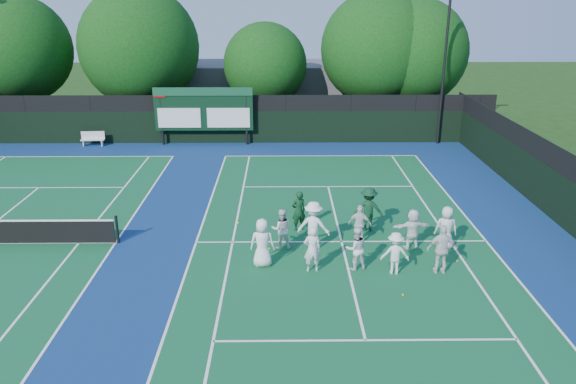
{
  "coord_description": "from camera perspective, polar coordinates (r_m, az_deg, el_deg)",
  "views": [
    {
      "loc": [
        -2.24,
        -18.31,
        8.85
      ],
      "look_at": [
        -2.0,
        3.0,
        1.3
      ],
      "focal_mm": 35.0,
      "sensor_mm": 36.0,
      "label": 1
    }
  ],
  "objects": [
    {
      "name": "court_apron",
      "position": [
        21.57,
        -10.67,
        -5.06
      ],
      "size": [
        34.0,
        32.0,
        0.01
      ],
      "primitive_type": "cube",
      "color": "navy",
      "rests_on": "ground"
    },
    {
      "name": "player_front_3",
      "position": [
        19.01,
        10.83,
        -6.14
      ],
      "size": [
        0.98,
        0.61,
        1.47
      ],
      "primitive_type": "imported",
      "rotation": [
        0.0,
        0.0,
        3.08
      ],
      "color": "white",
      "rests_on": "ground"
    },
    {
      "name": "tree_c",
      "position": [
        38.18,
        -2.1,
        12.6
      ],
      "size": [
        5.52,
        5.52,
        7.18
      ],
      "color": "black",
      "rests_on": "ground"
    },
    {
      "name": "clubhouse",
      "position": [
        42.86,
        -0.32,
        10.31
      ],
      "size": [
        18.0,
        6.0,
        4.0
      ],
      "primitive_type": "cube",
      "color": "#59585E",
      "rests_on": "ground"
    },
    {
      "name": "player_front_0",
      "position": [
        19.16,
        -2.63,
        -5.17
      ],
      "size": [
        0.86,
        0.58,
        1.72
      ],
      "primitive_type": "imported",
      "rotation": [
        0.0,
        0.0,
        3.1
      ],
      "color": "white",
      "rests_on": "ground"
    },
    {
      "name": "player_front_1",
      "position": [
        18.81,
        2.49,
        -5.83
      ],
      "size": [
        0.62,
        0.43,
        1.61
      ],
      "primitive_type": "imported",
      "rotation": [
        0.0,
        0.0,
        3.22
      ],
      "color": "white",
      "rests_on": "ground"
    },
    {
      "name": "player_back_2",
      "position": [
        21.1,
        7.31,
        -3.26
      ],
      "size": [
        0.94,
        0.59,
        1.48
      ],
      "primitive_type": "imported",
      "rotation": [
        0.0,
        0.0,
        2.87
      ],
      "color": "white",
      "rests_on": "ground"
    },
    {
      "name": "near_court",
      "position": [
        21.36,
        5.45,
        -5.04
      ],
      "size": [
        11.05,
        23.85,
        0.01
      ],
      "color": "#12582E",
      "rests_on": "ground"
    },
    {
      "name": "player_front_4",
      "position": [
        19.34,
        15.39,
        -5.64
      ],
      "size": [
        1.02,
        0.45,
        1.72
      ],
      "primitive_type": "imported",
      "rotation": [
        0.0,
        0.0,
        3.11
      ],
      "color": "white",
      "rests_on": "ground"
    },
    {
      "name": "tennis_ball_0",
      "position": [
        20.66,
        -1.91,
        -5.76
      ],
      "size": [
        0.07,
        0.07,
        0.07
      ],
      "primitive_type": "sphere",
      "color": "yellow",
      "rests_on": "ground"
    },
    {
      "name": "tennis_ball_2",
      "position": [
        18.04,
        11.6,
        -10.2
      ],
      "size": [
        0.07,
        0.07,
        0.07
      ],
      "primitive_type": "sphere",
      "color": "yellow",
      "rests_on": "ground"
    },
    {
      "name": "tree_a",
      "position": [
        41.72,
        -25.5,
        12.73
      ],
      "size": [
        6.95,
        6.95,
        8.91
      ],
      "color": "black",
      "rests_on": "ground"
    },
    {
      "name": "coach_right",
      "position": [
        22.17,
        8.18,
        -1.74
      ],
      "size": [
        1.22,
        0.8,
        1.78
      ],
      "primitive_type": "imported",
      "rotation": [
        0.0,
        0.0,
        3.02
      ],
      "color": "#0F371F",
      "rests_on": "ground"
    },
    {
      "name": "player_back_1",
      "position": [
        20.34,
        2.61,
        -3.46
      ],
      "size": [
        1.33,
        0.97,
        1.84
      ],
      "primitive_type": "imported",
      "rotation": [
        0.0,
        0.0,
        2.88
      ],
      "color": "white",
      "rests_on": "ground"
    },
    {
      "name": "light_pole_right",
      "position": [
        35.47,
        15.82,
        14.68
      ],
      "size": [
        1.2,
        0.3,
        10.12
      ],
      "color": "black",
      "rests_on": "ground"
    },
    {
      "name": "tree_e",
      "position": [
        39.11,
        12.87,
        13.4
      ],
      "size": [
        7.03,
        7.03,
        8.71
      ],
      "color": "black",
      "rests_on": "ground"
    },
    {
      "name": "scoreboard",
      "position": [
        34.87,
        -8.59,
        8.28
      ],
      "size": [
        6.0,
        0.21,
        3.55
      ],
      "color": "black",
      "rests_on": "ground"
    },
    {
      "name": "back_fence",
      "position": [
        35.32,
        -6.79,
        7.12
      ],
      "size": [
        34.0,
        0.08,
        3.0
      ],
      "color": "black",
      "rests_on": "ground"
    },
    {
      "name": "tennis_ball_3",
      "position": [
        22.98,
        -5.07,
        -3.14
      ],
      "size": [
        0.07,
        0.07,
        0.07
      ],
      "primitive_type": "sphere",
      "color": "yellow",
      "rests_on": "ground"
    },
    {
      "name": "tree_b",
      "position": [
        39.13,
        -14.59,
        13.77
      ],
      "size": [
        7.82,
        7.82,
        9.46
      ],
      "color": "black",
      "rests_on": "ground"
    },
    {
      "name": "tree_d",
      "position": [
        38.6,
        9.21,
        13.92
      ],
      "size": [
        7.38,
        7.38,
        9.14
      ],
      "color": "black",
      "rests_on": "ground"
    },
    {
      "name": "coach_left",
      "position": [
        22.01,
        1.09,
        -1.93
      ],
      "size": [
        0.69,
        0.57,
        1.62
      ],
      "primitive_type": "imported",
      "rotation": [
        0.0,
        0.0,
        3.49
      ],
      "color": "#0F381B",
      "rests_on": "ground"
    },
    {
      "name": "tennis_ball_1",
      "position": [
        21.59,
        14.37,
        -5.24
      ],
      "size": [
        0.07,
        0.07,
        0.07
      ],
      "primitive_type": "sphere",
      "color": "yellow",
      "rests_on": "ground"
    },
    {
      "name": "player_back_4",
      "position": [
        21.18,
        15.76,
        -3.55
      ],
      "size": [
        0.87,
        0.62,
        1.64
      ],
      "primitive_type": "imported",
      "rotation": [
        0.0,
        0.0,
        3.01
      ],
      "color": "white",
      "rests_on": "ground"
    },
    {
      "name": "player_back_3",
      "position": [
        20.98,
        12.53,
        -3.67
      ],
      "size": [
        1.45,
        0.62,
        1.52
      ],
      "primitive_type": "imported",
      "rotation": [
        0.0,
        0.0,
        3.26
      ],
      "color": "white",
      "rests_on": "ground"
    },
    {
      "name": "tennis_ball_5",
      "position": [
        20.61,
        16.82,
        -6.72
      ],
      "size": [
        0.07,
        0.07,
        0.07
      ],
      "primitive_type": "sphere",
      "color": "yellow",
      "rests_on": "ground"
    },
    {
      "name": "ground",
      "position": [
        20.46,
        5.74,
        -6.23
      ],
      "size": [
        120.0,
        120.0,
        0.0
      ],
      "primitive_type": "plane",
      "color": "#1A3C10",
      "rests_on": "ground"
    },
    {
      "name": "player_front_2",
      "position": [
        19.09,
        6.91,
        -5.71
      ],
      "size": [
        0.85,
        0.72,
        1.52
      ],
      "primitive_type": "imported",
      "rotation": [
        0.0,
        0.0,
        3.36
      ],
      "color": "white",
      "rests_on": "ground"
    },
    {
      "name": "player_back_0",
      "position": [
        20.48,
        -0.67,
        -3.76
      ],
      "size": [
        0.79,
        0.64,
        1.53
      ],
      "primitive_type": "imported",
      "rotation": [
        0.0,
        0.0,
        3.23
      ],
      "color": "silver",
      "rests_on": "ground"
    },
    {
      "name": "bench",
      "position": [
        36.59,
        -19.21,
        5.19
      ],
      "size": [
        1.43,
        0.45,
        0.89
      ],
      "color": "silver",
      "rests_on": "ground"
    }
  ]
}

